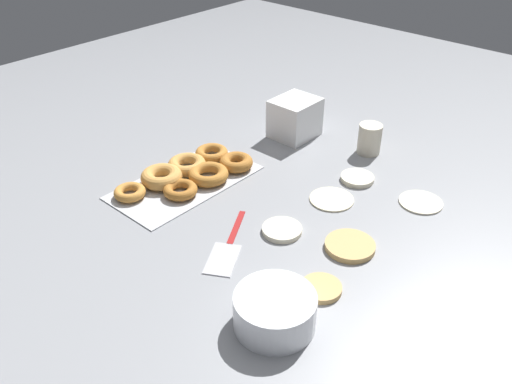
{
  "coord_description": "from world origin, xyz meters",
  "views": [
    {
      "loc": [
        0.86,
        0.65,
        0.75
      ],
      "look_at": [
        0.04,
        -0.08,
        0.04
      ],
      "focal_mm": 38.0,
      "sensor_mm": 36.0,
      "label": 1
    }
  ],
  "objects_px": {
    "pancake_4": "(321,288)",
    "container_stack": "(295,118)",
    "pancake_0": "(332,199)",
    "pancake_3": "(357,178)",
    "spatula": "(226,252)",
    "pancake_2": "(282,230)",
    "pancake_1": "(350,246)",
    "pancake_5": "(421,201)",
    "batter_bowl": "(275,311)",
    "paper_cup": "(370,139)",
    "donut_tray": "(189,174)"
  },
  "relations": [
    {
      "from": "pancake_1",
      "to": "pancake_5",
      "type": "relative_size",
      "value": 1.04
    },
    {
      "from": "pancake_4",
      "to": "donut_tray",
      "type": "bearing_deg",
      "value": -102.29
    },
    {
      "from": "pancake_2",
      "to": "pancake_3",
      "type": "height_order",
      "value": "same"
    },
    {
      "from": "container_stack",
      "to": "spatula",
      "type": "distance_m",
      "value": 0.59
    },
    {
      "from": "container_stack",
      "to": "pancake_2",
      "type": "bearing_deg",
      "value": 35.3
    },
    {
      "from": "pancake_1",
      "to": "spatula",
      "type": "height_order",
      "value": "pancake_1"
    },
    {
      "from": "pancake_3",
      "to": "spatula",
      "type": "xyz_separation_m",
      "value": [
        0.44,
        -0.05,
        -0.0
      ]
    },
    {
      "from": "pancake_5",
      "to": "paper_cup",
      "type": "height_order",
      "value": "paper_cup"
    },
    {
      "from": "pancake_3",
      "to": "spatula",
      "type": "bearing_deg",
      "value": -6.02
    },
    {
      "from": "pancake_2",
      "to": "spatula",
      "type": "bearing_deg",
      "value": -17.25
    },
    {
      "from": "pancake_0",
      "to": "spatula",
      "type": "xyz_separation_m",
      "value": [
        0.32,
        -0.05,
        -0.0
      ]
    },
    {
      "from": "batter_bowl",
      "to": "spatula",
      "type": "bearing_deg",
      "value": -112.74
    },
    {
      "from": "pancake_3",
      "to": "paper_cup",
      "type": "height_order",
      "value": "paper_cup"
    },
    {
      "from": "pancake_2",
      "to": "container_stack",
      "type": "relative_size",
      "value": 0.7
    },
    {
      "from": "donut_tray",
      "to": "batter_bowl",
      "type": "xyz_separation_m",
      "value": [
        0.24,
        0.5,
        0.02
      ]
    },
    {
      "from": "container_stack",
      "to": "pancake_1",
      "type": "bearing_deg",
      "value": 51.29
    },
    {
      "from": "donut_tray",
      "to": "spatula",
      "type": "bearing_deg",
      "value": 61.96
    },
    {
      "from": "pancake_1",
      "to": "spatula",
      "type": "distance_m",
      "value": 0.27
    },
    {
      "from": "pancake_0",
      "to": "pancake_3",
      "type": "distance_m",
      "value": 0.12
    },
    {
      "from": "batter_bowl",
      "to": "pancake_4",
      "type": "bearing_deg",
      "value": 175.39
    },
    {
      "from": "donut_tray",
      "to": "paper_cup",
      "type": "xyz_separation_m",
      "value": [
        -0.44,
        0.27,
        0.03
      ]
    },
    {
      "from": "pancake_3",
      "to": "container_stack",
      "type": "relative_size",
      "value": 0.66
    },
    {
      "from": "donut_tray",
      "to": "batter_bowl",
      "type": "height_order",
      "value": "batter_bowl"
    },
    {
      "from": "pancake_4",
      "to": "donut_tray",
      "type": "relative_size",
      "value": 0.21
    },
    {
      "from": "pancake_3",
      "to": "pancake_2",
      "type": "bearing_deg",
      "value": -0.75
    },
    {
      "from": "spatula",
      "to": "pancake_4",
      "type": "bearing_deg",
      "value": 70.42
    },
    {
      "from": "pancake_4",
      "to": "container_stack",
      "type": "bearing_deg",
      "value": -136.93
    },
    {
      "from": "pancake_2",
      "to": "pancake_0",
      "type": "bearing_deg",
      "value": 177.48
    },
    {
      "from": "pancake_0",
      "to": "pancake_1",
      "type": "bearing_deg",
      "value": 47.12
    },
    {
      "from": "paper_cup",
      "to": "container_stack",
      "type": "bearing_deg",
      "value": -75.68
    },
    {
      "from": "pancake_1",
      "to": "donut_tray",
      "type": "xyz_separation_m",
      "value": [
        0.04,
        -0.48,
        0.01
      ]
    },
    {
      "from": "pancake_2",
      "to": "pancake_3",
      "type": "relative_size",
      "value": 1.05
    },
    {
      "from": "pancake_2",
      "to": "pancake_3",
      "type": "xyz_separation_m",
      "value": [
        -0.3,
        0.0,
        0.0
      ]
    },
    {
      "from": "pancake_5",
      "to": "container_stack",
      "type": "bearing_deg",
      "value": -99.69
    },
    {
      "from": "spatula",
      "to": "paper_cup",
      "type": "bearing_deg",
      "value": 151.34
    },
    {
      "from": "pancake_2",
      "to": "pancake_4",
      "type": "relative_size",
      "value": 1.11
    },
    {
      "from": "pancake_4",
      "to": "pancake_0",
      "type": "bearing_deg",
      "value": -148.4
    },
    {
      "from": "pancake_5",
      "to": "batter_bowl",
      "type": "relative_size",
      "value": 0.7
    },
    {
      "from": "pancake_4",
      "to": "pancake_5",
      "type": "distance_m",
      "value": 0.42
    },
    {
      "from": "pancake_1",
      "to": "pancake_4",
      "type": "height_order",
      "value": "pancake_1"
    },
    {
      "from": "pancake_4",
      "to": "pancake_1",
      "type": "bearing_deg",
      "value": -167.96
    },
    {
      "from": "pancake_2",
      "to": "batter_bowl",
      "type": "xyz_separation_m",
      "value": [
        0.23,
        0.17,
        0.03
      ]
    },
    {
      "from": "pancake_4",
      "to": "batter_bowl",
      "type": "bearing_deg",
      "value": -4.61
    },
    {
      "from": "pancake_0",
      "to": "container_stack",
      "type": "relative_size",
      "value": 0.84
    },
    {
      "from": "batter_bowl",
      "to": "spatula",
      "type": "relative_size",
      "value": 0.68
    },
    {
      "from": "pancake_0",
      "to": "donut_tray",
      "type": "relative_size",
      "value": 0.28
    },
    {
      "from": "pancake_5",
      "to": "spatula",
      "type": "relative_size",
      "value": 0.48
    },
    {
      "from": "paper_cup",
      "to": "spatula",
      "type": "height_order",
      "value": "paper_cup"
    },
    {
      "from": "pancake_1",
      "to": "container_stack",
      "type": "height_order",
      "value": "container_stack"
    },
    {
      "from": "pancake_2",
      "to": "container_stack",
      "type": "height_order",
      "value": "container_stack"
    }
  ]
}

